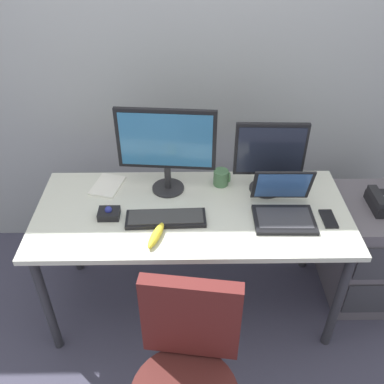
% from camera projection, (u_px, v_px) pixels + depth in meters
% --- Properties ---
extents(ground_plane, '(8.00, 8.00, 0.00)m').
position_uv_depth(ground_plane, '(192.00, 301.00, 2.67)').
color(ground_plane, '#434154').
extents(back_wall, '(6.00, 0.10, 2.80)m').
position_uv_depth(back_wall, '(190.00, 44.00, 2.40)').
color(back_wall, '#A1A4A7').
rests_on(back_wall, ground).
extents(desk, '(1.66, 0.72, 0.75)m').
position_uv_depth(desk, '(192.00, 221.00, 2.27)').
color(desk, silver).
rests_on(desk, ground).
extents(file_cabinet, '(0.42, 0.53, 0.69)m').
position_uv_depth(file_cabinet, '(368.00, 250.00, 2.56)').
color(file_cabinet, '#5E585F').
rests_on(file_cabinet, ground).
extents(monitor_main, '(0.53, 0.18, 0.49)m').
position_uv_depth(monitor_main, '(166.00, 144.00, 2.20)').
color(monitor_main, '#262628').
rests_on(monitor_main, desk).
extents(monitor_side, '(0.38, 0.18, 0.42)m').
position_uv_depth(monitor_side, '(270.00, 155.00, 2.23)').
color(monitor_side, '#262628').
rests_on(monitor_side, desk).
extents(keyboard, '(0.41, 0.15, 0.03)m').
position_uv_depth(keyboard, '(166.00, 218.00, 2.15)').
color(keyboard, black).
rests_on(keyboard, desk).
extents(laptop, '(0.32, 0.30, 0.23)m').
position_uv_depth(laptop, '(283.00, 207.00, 2.16)').
color(laptop, black).
rests_on(laptop, desk).
extents(trackball_mouse, '(0.11, 0.09, 0.07)m').
position_uv_depth(trackball_mouse, '(109.00, 213.00, 2.17)').
color(trackball_mouse, black).
rests_on(trackball_mouse, desk).
extents(coffee_mug, '(0.10, 0.09, 0.09)m').
position_uv_depth(coffee_mug, '(221.00, 178.00, 2.39)').
color(coffee_mug, '#4B7A4E').
rests_on(coffee_mug, desk).
extents(paper_notepad, '(0.20, 0.24, 0.01)m').
position_uv_depth(paper_notepad, '(107.00, 186.00, 2.39)').
color(paper_notepad, white).
rests_on(paper_notepad, desk).
extents(cell_phone, '(0.07, 0.14, 0.01)m').
position_uv_depth(cell_phone, '(328.00, 219.00, 2.16)').
color(cell_phone, black).
rests_on(cell_phone, desk).
extents(banana, '(0.10, 0.19, 0.04)m').
position_uv_depth(banana, '(156.00, 235.00, 2.04)').
color(banana, yellow).
rests_on(banana, desk).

